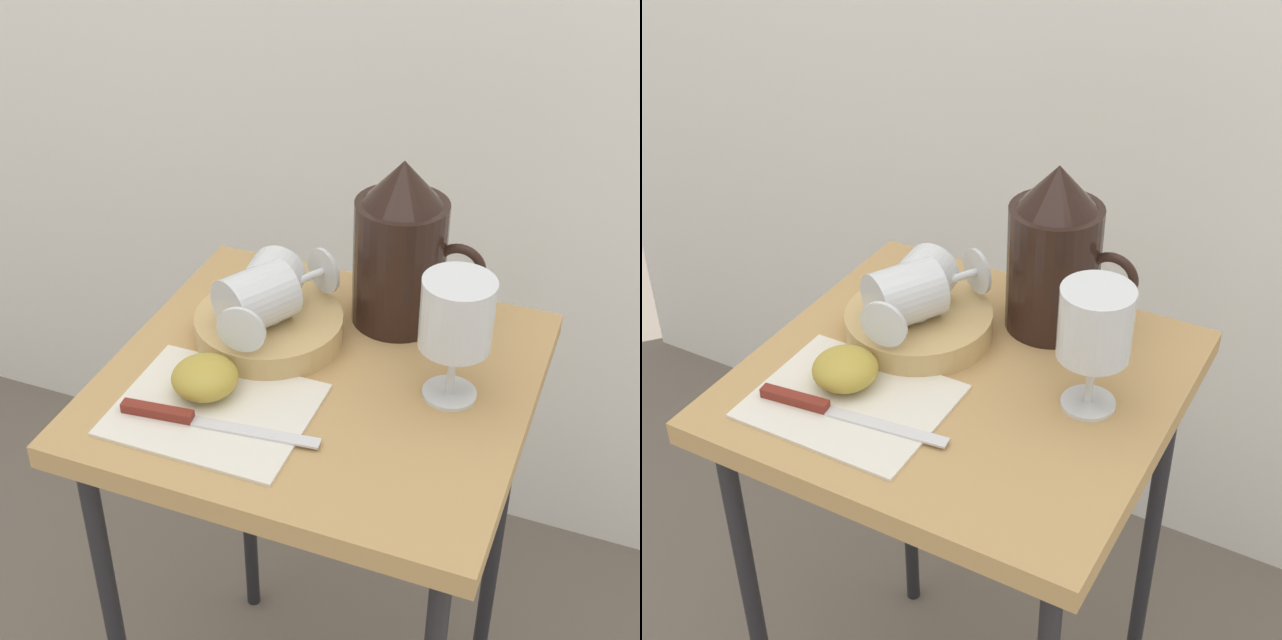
% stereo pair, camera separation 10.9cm
% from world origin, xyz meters
% --- Properties ---
extents(table, '(0.50, 0.48, 0.73)m').
position_xyz_m(table, '(0.00, 0.00, 0.65)').
color(table, tan).
rests_on(table, ground_plane).
extents(linen_napkin, '(0.22, 0.18, 0.00)m').
position_xyz_m(linen_napkin, '(-0.09, -0.11, 0.73)').
color(linen_napkin, silver).
rests_on(linen_napkin, table).
extents(basket_tray, '(0.19, 0.19, 0.03)m').
position_xyz_m(basket_tray, '(-0.09, 0.05, 0.75)').
color(basket_tray, tan).
rests_on(basket_tray, table).
extents(pitcher, '(0.17, 0.12, 0.22)m').
position_xyz_m(pitcher, '(0.05, 0.15, 0.82)').
color(pitcher, black).
rests_on(pitcher, table).
extents(wine_glass_upright, '(0.08, 0.08, 0.16)m').
position_xyz_m(wine_glass_upright, '(0.15, 0.02, 0.84)').
color(wine_glass_upright, silver).
rests_on(wine_glass_upright, table).
extents(wine_glass_tipped_near, '(0.08, 0.15, 0.07)m').
position_xyz_m(wine_glass_tipped_near, '(-0.09, 0.05, 0.80)').
color(wine_glass_tipped_near, silver).
rests_on(wine_glass_tipped_near, basket_tray).
extents(wine_glass_tipped_far, '(0.13, 0.16, 0.08)m').
position_xyz_m(wine_glass_tipped_far, '(-0.09, 0.03, 0.80)').
color(wine_glass_tipped_far, silver).
rests_on(wine_glass_tipped_far, basket_tray).
extents(apple_half_left, '(0.08, 0.08, 0.04)m').
position_xyz_m(apple_half_left, '(-0.11, -0.08, 0.76)').
color(apple_half_left, '#B29938').
rests_on(apple_half_left, linen_napkin).
extents(knife, '(0.23, 0.04, 0.01)m').
position_xyz_m(knife, '(-0.10, -0.14, 0.74)').
color(knife, silver).
rests_on(knife, linen_napkin).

